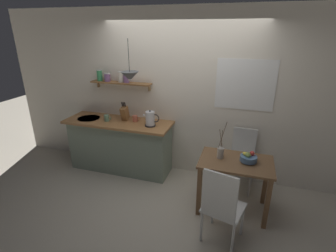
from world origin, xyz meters
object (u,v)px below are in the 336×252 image
knife_block (125,113)px  coffee_mug_by_sink (107,118)px  dining_table (235,170)px  coffee_mug_spare (135,118)px  dining_chair_near (222,205)px  pendant_lamp (130,76)px  dining_chair_far (242,156)px  twig_vase (220,152)px  fruit_bowl (249,158)px  electric_kettle (150,119)px

knife_block → coffee_mug_by_sink: (-0.28, -0.12, -0.08)m
dining_table → coffee_mug_spare: bearing=161.0°
coffee_mug_spare → dining_chair_near: bearing=-38.2°
knife_block → pendant_lamp: 0.71m
dining_chair_far → coffee_mug_by_sink: (-2.23, -0.18, 0.46)m
twig_vase → knife_block: (-1.67, 0.54, 0.21)m
coffee_mug_by_sink → coffee_mug_spare: bearing=16.0°
fruit_bowl → knife_block: (-2.03, 0.55, 0.24)m
dining_chair_near → fruit_bowl: 0.79m
fruit_bowl → knife_block: knife_block is taller
fruit_bowl → coffee_mug_spare: bearing=163.1°
knife_block → dining_table: bearing=-16.9°
dining_table → electric_kettle: 1.51m
dining_table → knife_block: bearing=163.1°
coffee_mug_by_sink → coffee_mug_spare: size_ratio=0.99×
twig_vase → coffee_mug_spare: twig_vase is taller
dining_table → fruit_bowl: bearing=9.2°
pendant_lamp → electric_kettle: bearing=11.9°
dining_table → coffee_mug_spare: size_ratio=7.51×
dining_chair_far → electric_kettle: size_ratio=3.56×
coffee_mug_spare → pendant_lamp: pendant_lamp is taller
dining_table → pendant_lamp: (-1.67, 0.40, 1.09)m
electric_kettle → knife_block: (-0.50, 0.11, 0.01)m
dining_chair_near → dining_chair_far: dining_chair_near is taller
fruit_bowl → coffee_mug_spare: size_ratio=1.70×
pendant_lamp → dining_chair_near: bearing=-34.4°
dining_chair_near → pendant_lamp: pendant_lamp is taller
pendant_lamp → dining_chair_far: bearing=7.6°
coffee_mug_by_sink → dining_chair_near: bearing=-28.7°
twig_vase → pendant_lamp: 1.74m
dining_chair_near → dining_table: bearing=81.8°
dining_chair_near → dining_chair_far: size_ratio=1.06×
coffee_mug_by_sink → coffee_mug_spare: coffee_mug_by_sink is taller
coffee_mug_spare → fruit_bowl: bearing=-16.9°
coffee_mug_by_sink → dining_chair_far: bearing=4.6°
dining_chair_near → coffee_mug_spare: coffee_mug_spare is taller
dining_table → coffee_mug_by_sink: coffee_mug_by_sink is taller
dining_table → dining_chair_far: bearing=83.5°
dining_chair_far → electric_kettle: bearing=-173.3°
knife_block → fruit_bowl: bearing=-15.1°
dining_table → electric_kettle: size_ratio=3.59×
dining_chair_far → pendant_lamp: bearing=-172.4°
dining_table → pendant_lamp: size_ratio=1.56×
knife_block → twig_vase: bearing=-18.1°
electric_kettle → twig_vase: bearing=-20.6°
dining_chair_near → knife_block: 2.23m
fruit_bowl → pendant_lamp: (-1.82, 0.38, 0.89)m
dining_chair_far → dining_chair_near: bearing=-97.4°
dining_chair_near → coffee_mug_spare: 2.08m
dining_chair_near → coffee_mug_by_sink: size_ratio=7.98×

